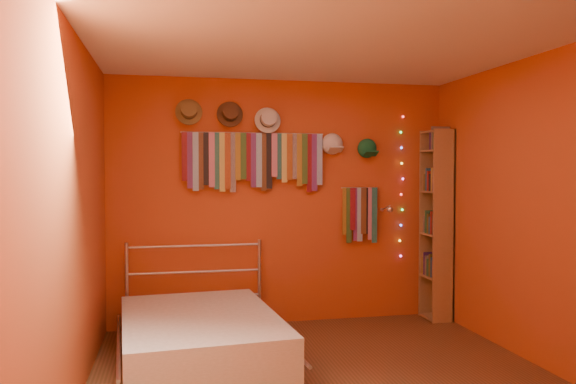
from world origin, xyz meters
TOP-DOWN VIEW (x-y plane):
  - ground at (0.00, 0.00)m, footprint 3.50×3.50m
  - back_wall at (0.00, 1.75)m, footprint 3.50×0.02m
  - right_wall at (1.75, 0.00)m, footprint 0.02×3.50m
  - left_wall at (-1.75, 0.00)m, footprint 0.02×3.50m
  - ceiling at (0.00, 0.00)m, footprint 3.50×3.50m
  - tie_rack at (-0.31, 1.68)m, footprint 1.45×0.03m
  - small_tie_rack at (0.82, 1.68)m, footprint 0.40×0.03m
  - fedora_olive at (-0.95, 1.66)m, footprint 0.26×0.14m
  - fedora_brown at (-0.54, 1.66)m, footprint 0.26×0.14m
  - fedora_white at (-0.16, 1.66)m, footprint 0.27×0.14m
  - cap_white at (0.52, 1.70)m, footprint 0.20×0.25m
  - cap_green at (0.90, 1.70)m, footprint 0.19×0.24m
  - fairy_lights at (1.30, 1.71)m, footprint 0.05×0.02m
  - reading_lamp at (1.08, 1.54)m, footprint 0.06×0.27m
  - bookshelf at (1.66, 1.53)m, footprint 0.25×0.34m
  - bed at (-0.90, 0.73)m, footprint 1.47×1.87m

SIDE VIEW (x-z plane):
  - ground at x=0.00m, z-range 0.00..0.00m
  - bed at x=-0.90m, z-range -0.23..0.65m
  - bookshelf at x=1.66m, z-range 0.02..2.02m
  - small_tie_rack at x=0.82m, z-range 0.84..1.43m
  - reading_lamp at x=1.08m, z-range 1.13..1.21m
  - back_wall at x=0.00m, z-range 0.00..2.50m
  - right_wall at x=1.75m, z-range 0.00..2.50m
  - left_wall at x=-1.75m, z-range 0.00..2.50m
  - fairy_lights at x=1.30m, z-range 0.64..2.16m
  - tie_rack at x=-0.31m, z-range 1.39..2.00m
  - cap_green at x=0.90m, z-range 1.71..1.90m
  - cap_white at x=0.52m, z-range 1.75..1.95m
  - fedora_white at x=-0.16m, z-range 1.96..2.22m
  - fedora_brown at x=-0.54m, z-range 2.01..2.27m
  - fedora_olive at x=-0.95m, z-range 2.03..2.28m
  - ceiling at x=0.00m, z-range 2.49..2.51m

